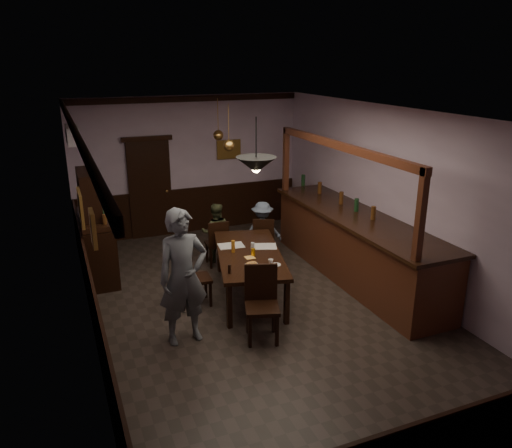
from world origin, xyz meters
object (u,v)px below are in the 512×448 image
sideboard (96,236)px  person_seated_left (216,232)px  chair_far_right (264,239)px  chair_far_left (218,241)px  pendant_brass_far (218,135)px  chair_side (192,275)px  pendant_iron (256,165)px  pendant_brass_mid (229,145)px  chair_near (262,299)px  bar_counter (355,245)px  coffee_cup (271,261)px  person_standing (183,277)px  person_seated_right (262,230)px  soda_can (253,252)px  dining_table (249,256)px

sideboard → person_seated_left: bearing=-2.1°
chair_far_right → sideboard: sideboard is taller
chair_far_left → chair_far_right: chair_far_right is taller
pendant_brass_far → chair_side: bearing=-118.0°
pendant_iron → pendant_brass_mid: (0.29, 1.94, -0.05)m
chair_near → bar_counter: (2.31, 1.22, 0.04)m
pendant_iron → pendant_brass_far: 3.17m
pendant_brass_mid → chair_side: bearing=-132.3°
bar_counter → coffee_cup: bearing=-164.4°
chair_far_right → pendant_brass_mid: (-0.65, 0.04, 1.80)m
person_standing → person_seated_right: (2.15, 2.34, -0.38)m
bar_counter → chair_far_right: bearing=136.4°
person_seated_right → soda_can: bearing=83.8°
chair_near → person_standing: 1.12m
pendant_iron → coffee_cup: bearing=31.6°
person_seated_left → chair_side: bearing=78.0°
pendant_brass_far → dining_table: bearing=-97.0°
person_seated_left → person_seated_right: person_seated_left is taller
chair_near → person_seated_left: size_ratio=0.92×
chair_side → coffee_cup: 1.26m
dining_table → pendant_brass_far: 2.87m
person_standing → person_seated_left: size_ratio=1.66×
chair_far_left → soda_can: (0.11, -1.49, 0.32)m
dining_table → soda_can: bearing=-86.6°
person_seated_right → coffee_cup: (-0.70, -1.97, 0.23)m
dining_table → chair_near: chair_near is taller
chair_far_right → person_standing: size_ratio=0.48×
person_seated_left → pendant_brass_mid: size_ratio=1.42×
chair_far_right → pendant_brass_far: size_ratio=1.13×
coffee_cup → person_standing: bearing=-151.2°
person_seated_right → pendant_iron: size_ratio=1.51×
soda_can → bar_counter: (1.97, 0.09, -0.19)m
soda_can → sideboard: sideboard is taller
soda_can → person_seated_right: bearing=62.1°
person_standing → coffee_cup: (1.45, 0.37, -0.15)m
sideboard → pendant_iron: 3.56m
pendant_brass_mid → dining_table: bearing=-94.5°
chair_far_right → person_standing: bearing=71.2°
chair_near → person_seated_right: bearing=84.5°
chair_far_right → coffee_cup: size_ratio=11.46×
sideboard → bar_counter: size_ratio=0.44×
chair_side → sideboard: bearing=40.7°
chair_near → pendant_iron: 1.85m
person_seated_right → pendant_brass_far: 2.05m
chair_side → person_standing: 1.13m
chair_side → dining_table: bearing=-87.9°
person_seated_left → pendant_brass_far: pendant_brass_far is taller
sideboard → pendant_brass_mid: pendant_brass_mid is taller
sideboard → pendant_brass_mid: bearing=-12.9°
person_standing → soda_can: size_ratio=15.85×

